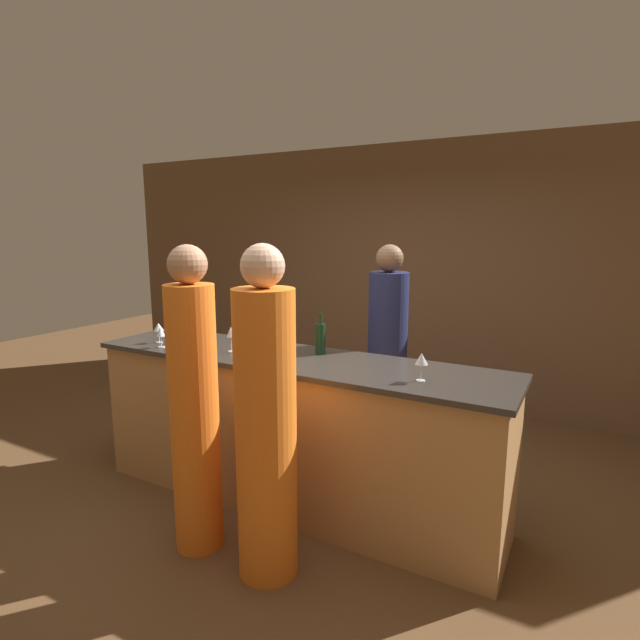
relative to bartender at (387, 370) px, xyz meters
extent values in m
plane|color=brown|center=(-0.43, -0.69, -0.84)|extent=(14.00, 14.00, 0.00)
cube|color=brown|center=(-0.43, 1.79, 0.56)|extent=(8.00, 0.06, 2.80)
cube|color=#B27F4C|center=(-0.43, -0.69, -0.34)|extent=(2.90, 0.64, 1.02)
cube|color=#332D28|center=(-0.43, -0.69, 0.19)|extent=(2.96, 0.70, 0.04)
cylinder|color=#1E234C|center=(0.00, 0.00, -0.05)|extent=(0.30, 0.30, 1.59)
sphere|color=brown|center=(0.00, 0.00, 0.84)|extent=(0.20, 0.20, 0.20)
cylinder|color=orange|center=(-0.65, -1.39, -0.05)|extent=(0.28, 0.28, 1.60)
sphere|color=#A37556|center=(-0.65, -1.39, 0.86)|extent=(0.22, 0.22, 0.22)
cylinder|color=orange|center=(-0.15, -1.38, -0.04)|extent=(0.33, 0.33, 1.60)
sphere|color=tan|center=(-0.15, -1.38, 0.87)|extent=(0.23, 0.23, 0.23)
cylinder|color=black|center=(-0.29, -0.53, 0.31)|extent=(0.07, 0.07, 0.21)
cylinder|color=black|center=(-0.29, -0.53, 0.46)|extent=(0.03, 0.03, 0.07)
cylinder|color=silver|center=(-0.43, -0.86, 0.21)|extent=(0.05, 0.05, 0.00)
cylinder|color=silver|center=(-0.43, -0.86, 0.26)|extent=(0.01, 0.01, 0.10)
cone|color=silver|center=(-0.43, -0.86, 0.34)|extent=(0.07, 0.07, 0.06)
cylinder|color=silver|center=(-0.86, -0.78, 0.21)|extent=(0.05, 0.05, 0.00)
cylinder|color=silver|center=(-0.86, -0.78, 0.26)|extent=(0.01, 0.01, 0.10)
cone|color=silver|center=(-0.86, -0.78, 0.35)|extent=(0.06, 0.06, 0.07)
cylinder|color=silver|center=(-0.99, -0.93, 0.21)|extent=(0.05, 0.05, 0.00)
cylinder|color=silver|center=(-0.99, -0.93, 0.26)|extent=(0.01, 0.01, 0.09)
cone|color=silver|center=(-0.99, -0.93, 0.33)|extent=(0.07, 0.07, 0.06)
cylinder|color=silver|center=(0.51, -0.80, 0.21)|extent=(0.05, 0.05, 0.00)
cylinder|color=silver|center=(0.51, -0.80, 0.26)|extent=(0.01, 0.01, 0.09)
cone|color=silver|center=(0.51, -0.80, 0.34)|extent=(0.07, 0.07, 0.07)
cylinder|color=silver|center=(-1.39, -0.92, 0.21)|extent=(0.05, 0.05, 0.00)
cylinder|color=silver|center=(-1.39, -0.92, 0.25)|extent=(0.01, 0.01, 0.08)
cone|color=silver|center=(-1.39, -0.92, 0.33)|extent=(0.07, 0.07, 0.07)
cylinder|color=silver|center=(-1.52, -0.82, 0.21)|extent=(0.05, 0.05, 0.00)
cylinder|color=silver|center=(-1.52, -0.82, 0.26)|extent=(0.01, 0.01, 0.09)
cone|color=silver|center=(-1.52, -0.82, 0.33)|extent=(0.08, 0.08, 0.06)
camera|label=1|loc=(1.32, -3.45, 1.06)|focal=28.00mm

